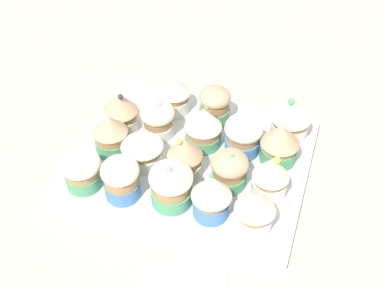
{
  "coord_description": "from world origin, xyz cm",
  "views": [
    {
      "loc": [
        -52.67,
        -17.74,
        59.92
      ],
      "look_at": [
        0.0,
        0.0,
        4.2
      ],
      "focal_mm": 46.48,
      "sensor_mm": 36.0,
      "label": 1
    }
  ],
  "objects_px": {
    "cupcake_6": "(243,135)",
    "cupcake_17": "(120,111)",
    "baking_tray": "(192,160)",
    "cupcake_15": "(82,170)",
    "cupcake_3": "(291,117)",
    "cupcake_4": "(211,195)",
    "cupcake_14": "(174,94)",
    "cupcake_7": "(173,184)",
    "cupcake_8": "(183,155)",
    "cupcake_16": "(111,134)",
    "cupcake_13": "(158,119)",
    "cupcake_11": "(121,178)",
    "cupcake_0": "(255,210)",
    "cupcake_2": "(280,142)",
    "cupcake_12": "(142,147)",
    "cupcake_10": "(215,105)",
    "cupcake_9": "(203,126)",
    "cupcake_5": "(229,169)",
    "cupcake_1": "(271,176)"
  },
  "relations": [
    {
      "from": "cupcake_6",
      "to": "cupcake_7",
      "type": "relative_size",
      "value": 0.92
    },
    {
      "from": "cupcake_3",
      "to": "cupcake_14",
      "type": "bearing_deg",
      "value": 90.75
    },
    {
      "from": "cupcake_6",
      "to": "cupcake_17",
      "type": "relative_size",
      "value": 0.88
    },
    {
      "from": "cupcake_9",
      "to": "cupcake_5",
      "type": "bearing_deg",
      "value": -138.35
    },
    {
      "from": "cupcake_14",
      "to": "baking_tray",
      "type": "bearing_deg",
      "value": -146.14
    },
    {
      "from": "cupcake_13",
      "to": "cupcake_10",
      "type": "bearing_deg",
      "value": -50.52
    },
    {
      "from": "baking_tray",
      "to": "cupcake_9",
      "type": "distance_m",
      "value": 0.06
    },
    {
      "from": "baking_tray",
      "to": "cupcake_4",
      "type": "bearing_deg",
      "value": -147.8
    },
    {
      "from": "cupcake_4",
      "to": "cupcake_5",
      "type": "relative_size",
      "value": 1.21
    },
    {
      "from": "cupcake_4",
      "to": "cupcake_6",
      "type": "bearing_deg",
      "value": -4.4
    },
    {
      "from": "baking_tray",
      "to": "cupcake_3",
      "type": "bearing_deg",
      "value": -53.12
    },
    {
      "from": "baking_tray",
      "to": "cupcake_10",
      "type": "height_order",
      "value": "cupcake_10"
    },
    {
      "from": "cupcake_4",
      "to": "cupcake_17",
      "type": "bearing_deg",
      "value": 57.65
    },
    {
      "from": "cupcake_6",
      "to": "cupcake_15",
      "type": "bearing_deg",
      "value": 124.86
    },
    {
      "from": "cupcake_2",
      "to": "cupcake_14",
      "type": "bearing_deg",
      "value": 73.01
    },
    {
      "from": "cupcake_9",
      "to": "cupcake_11",
      "type": "xyz_separation_m",
      "value": [
        -0.14,
        0.08,
        -0.0
      ]
    },
    {
      "from": "cupcake_1",
      "to": "cupcake_7",
      "type": "bearing_deg",
      "value": 114.76
    },
    {
      "from": "cupcake_7",
      "to": "cupcake_8",
      "type": "xyz_separation_m",
      "value": [
        0.06,
        0.01,
        -0.0
      ]
    },
    {
      "from": "cupcake_0",
      "to": "cupcake_15",
      "type": "distance_m",
      "value": 0.26
    },
    {
      "from": "baking_tray",
      "to": "cupcake_2",
      "type": "distance_m",
      "value": 0.15
    },
    {
      "from": "baking_tray",
      "to": "cupcake_5",
      "type": "distance_m",
      "value": 0.09
    },
    {
      "from": "cupcake_0",
      "to": "cupcake_14",
      "type": "relative_size",
      "value": 0.98
    },
    {
      "from": "cupcake_2",
      "to": "cupcake_13",
      "type": "distance_m",
      "value": 0.2
    },
    {
      "from": "cupcake_8",
      "to": "cupcake_12",
      "type": "distance_m",
      "value": 0.07
    },
    {
      "from": "cupcake_10",
      "to": "cupcake_8",
      "type": "bearing_deg",
      "value": 175.37
    },
    {
      "from": "cupcake_3",
      "to": "cupcake_7",
      "type": "bearing_deg",
      "value": 145.55
    },
    {
      "from": "cupcake_7",
      "to": "cupcake_13",
      "type": "bearing_deg",
      "value": 29.88
    },
    {
      "from": "cupcake_6",
      "to": "cupcake_10",
      "type": "height_order",
      "value": "cupcake_6"
    },
    {
      "from": "cupcake_12",
      "to": "cupcake_14",
      "type": "height_order",
      "value": "cupcake_14"
    },
    {
      "from": "cupcake_1",
      "to": "cupcake_2",
      "type": "relative_size",
      "value": 1.07
    },
    {
      "from": "cupcake_6",
      "to": "cupcake_17",
      "type": "height_order",
      "value": "cupcake_17"
    },
    {
      "from": "cupcake_13",
      "to": "cupcake_11",
      "type": "bearing_deg",
      "value": 178.87
    },
    {
      "from": "cupcake_13",
      "to": "cupcake_7",
      "type": "bearing_deg",
      "value": -150.12
    },
    {
      "from": "cupcake_12",
      "to": "cupcake_14",
      "type": "relative_size",
      "value": 0.95
    },
    {
      "from": "cupcake_1",
      "to": "cupcake_9",
      "type": "xyz_separation_m",
      "value": [
        0.07,
        0.13,
        0.0
      ]
    },
    {
      "from": "cupcake_2",
      "to": "cupcake_10",
      "type": "height_order",
      "value": "cupcake_2"
    },
    {
      "from": "cupcake_1",
      "to": "cupcake_13",
      "type": "relative_size",
      "value": 1.15
    },
    {
      "from": "cupcake_14",
      "to": "cupcake_17",
      "type": "bearing_deg",
      "value": 137.71
    },
    {
      "from": "cupcake_4",
      "to": "cupcake_16",
      "type": "xyz_separation_m",
      "value": [
        0.07,
        0.19,
        -0.0
      ]
    },
    {
      "from": "cupcake_2",
      "to": "cupcake_6",
      "type": "xyz_separation_m",
      "value": [
        0.0,
        0.06,
        -0.0
      ]
    },
    {
      "from": "cupcake_14",
      "to": "cupcake_17",
      "type": "relative_size",
      "value": 0.88
    },
    {
      "from": "cupcake_6",
      "to": "cupcake_5",
      "type": "bearing_deg",
      "value": 178.61
    },
    {
      "from": "cupcake_6",
      "to": "cupcake_8",
      "type": "relative_size",
      "value": 0.94
    },
    {
      "from": "baking_tray",
      "to": "cupcake_15",
      "type": "bearing_deg",
      "value": 127.65
    },
    {
      "from": "cupcake_2",
      "to": "cupcake_9",
      "type": "distance_m",
      "value": 0.13
    },
    {
      "from": "cupcake_10",
      "to": "cupcake_15",
      "type": "height_order",
      "value": "cupcake_10"
    },
    {
      "from": "cupcake_16",
      "to": "cupcake_17",
      "type": "distance_m",
      "value": 0.05
    },
    {
      "from": "cupcake_13",
      "to": "cupcake_16",
      "type": "bearing_deg",
      "value": 135.95
    },
    {
      "from": "cupcake_2",
      "to": "cupcake_4",
      "type": "relative_size",
      "value": 0.92
    },
    {
      "from": "cupcake_11",
      "to": "cupcake_17",
      "type": "xyz_separation_m",
      "value": [
        0.13,
        0.06,
        0.0
      ]
    }
  ]
}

